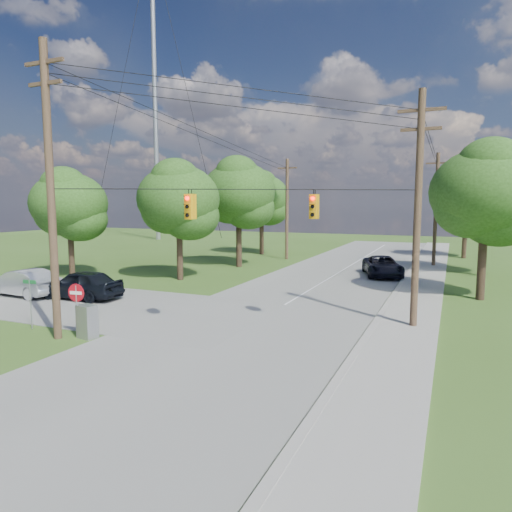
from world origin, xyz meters
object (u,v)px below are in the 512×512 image
at_px(do_not_enter_sign, 76,298).
at_px(pole_ne, 418,207).
at_px(car_cross_dark, 81,284).
at_px(control_cabinet, 87,322).
at_px(pole_sw, 50,188).
at_px(car_main_north, 382,266).
at_px(pole_north_w, 287,208).
at_px(car_cross_silver, 23,283).
at_px(pole_north_e, 436,209).

bearing_deg(do_not_enter_sign, pole_ne, 22.81).
xyz_separation_m(car_cross_dark, control_cabinet, (6.02, -5.84, -0.19)).
relative_size(pole_sw, car_main_north, 2.17).
bearing_deg(do_not_enter_sign, car_cross_dark, 126.49).
xyz_separation_m(pole_north_w, car_cross_silver, (-8.38, -23.96, -4.28)).
bearing_deg(pole_sw, car_cross_dark, 127.63).
distance_m(pole_ne, do_not_enter_sign, 15.14).
relative_size(car_cross_dark, car_main_north, 0.91).
relative_size(pole_ne, pole_north_w, 1.05).
relative_size(car_cross_silver, car_main_north, 0.90).
distance_m(pole_sw, car_main_north, 24.92).
bearing_deg(pole_north_e, pole_ne, -90.00).
distance_m(car_cross_silver, control_cabinet, 11.12).
bearing_deg(pole_north_e, pole_north_w, 180.00).
bearing_deg(pole_ne, pole_north_e, 90.00).
xyz_separation_m(car_main_north, control_cabinet, (-9.00, -21.59, -0.10)).
xyz_separation_m(pole_ne, car_main_north, (-3.40, 14.53, -4.67)).
height_order(pole_sw, pole_north_w, pole_sw).
distance_m(pole_north_w, control_cabinet, 29.43).
relative_size(car_main_north, do_not_enter_sign, 2.39).
bearing_deg(pole_sw, control_cabinet, 26.14).
height_order(car_cross_silver, do_not_enter_sign, do_not_enter_sign).
height_order(pole_north_w, do_not_enter_sign, pole_north_w).
bearing_deg(pole_ne, pole_north_w, 122.29).
height_order(pole_north_e, car_main_north, pole_north_e).
distance_m(pole_sw, car_cross_silver, 11.74).
distance_m(pole_sw, do_not_enter_sign, 4.61).
bearing_deg(control_cabinet, car_cross_dark, 145.95).
relative_size(car_main_north, control_cabinet, 3.95).
xyz_separation_m(pole_ne, car_cross_silver, (-22.28, -1.96, -4.62)).
bearing_deg(car_cross_silver, car_cross_dark, 104.57).
relative_size(pole_sw, pole_north_e, 1.20).
height_order(pole_north_e, do_not_enter_sign, pole_north_e).
bearing_deg(pole_north_w, car_main_north, -35.44).
relative_size(pole_north_e, control_cabinet, 7.15).
bearing_deg(car_main_north, car_cross_silver, -156.04).
height_order(control_cabinet, do_not_enter_sign, do_not_enter_sign).
relative_size(pole_north_e, car_cross_dark, 1.98).
height_order(car_cross_dark, car_main_north, car_cross_dark).
bearing_deg(car_main_north, car_cross_dark, -150.82).
height_order(pole_north_w, car_main_north, pole_north_w).
bearing_deg(car_main_north, pole_north_w, 127.40).
distance_m(pole_sw, control_cabinet, 5.66).
distance_m(pole_sw, pole_north_e, 32.55).
bearing_deg(pole_ne, control_cabinet, -150.34).
distance_m(car_cross_silver, do_not_enter_sign, 10.92).
height_order(pole_ne, control_cabinet, pole_ne).
height_order(pole_ne, car_main_north, pole_ne).
bearing_deg(pole_sw, car_cross_silver, 147.27).
relative_size(pole_sw, car_cross_dark, 2.38).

